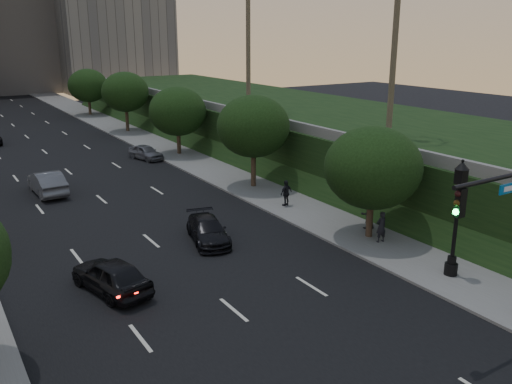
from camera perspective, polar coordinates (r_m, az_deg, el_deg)
ground at (r=19.15m, az=5.52°, el=-18.42°), size 160.00×160.00×0.00m
road_surface at (r=44.76m, az=-18.54°, el=1.51°), size 16.00×140.00×0.02m
sidewalk_right at (r=48.05m, az=-6.65°, el=3.33°), size 4.50×140.00×0.15m
embankment at (r=52.10m, az=6.05°, el=6.54°), size 18.00×90.00×4.00m
parapet_wall at (r=47.01m, az=-2.14°, el=8.44°), size 0.35×90.00×0.70m
office_block_mid at (r=115.39m, az=-25.36°, el=16.03°), size 22.00×18.00×26.00m
tree_right_a at (r=29.39m, az=12.20°, el=2.51°), size 5.20×5.20×6.24m
tree_right_b at (r=38.57m, az=-0.28°, el=6.92°), size 5.20×5.20×6.74m
tree_right_c at (r=50.03m, az=-8.26°, el=8.40°), size 5.20×5.20×6.24m
tree_right_d at (r=62.93m, az=-13.60°, el=10.20°), size 5.20×5.20×6.74m
tree_right_e at (r=77.27m, az=-17.28°, el=10.65°), size 5.20×5.20×6.24m
street_lamp at (r=26.03m, az=20.29°, el=-3.17°), size 0.64×0.64×5.62m
sedan_near_left at (r=24.65m, az=-15.01°, el=-8.48°), size 2.81×4.79×1.53m
sedan_mid_left at (r=40.53m, az=-21.13°, el=0.92°), size 1.88×5.04×1.65m
sedan_near_right at (r=29.43m, az=-5.08°, el=-4.04°), size 2.83×4.71×1.28m
sedan_far_right at (r=49.23m, az=-11.53°, el=4.11°), size 2.44×4.08×1.30m
pedestrian_a at (r=29.55m, az=13.03°, el=-3.59°), size 0.66×0.47×1.70m
pedestrian_b at (r=31.42m, az=11.68°, el=-2.29°), size 0.98×0.87×1.70m
pedestrian_c at (r=34.81m, az=3.20°, el=-0.11°), size 1.06×0.63×1.70m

